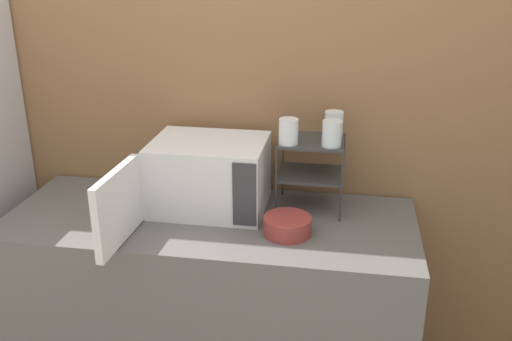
{
  "coord_description": "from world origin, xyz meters",
  "views": [
    {
      "loc": [
        0.56,
        -1.8,
        1.99
      ],
      "look_at": [
        0.2,
        0.38,
        1.13
      ],
      "focal_mm": 40.0,
      "sensor_mm": 36.0,
      "label": 1
    }
  ],
  "objects_px": {
    "microwave": "(205,176)",
    "dish_rack": "(311,159)",
    "glass_back_right": "(334,124)",
    "glass_front_right": "(332,134)",
    "glass_front_left": "(289,131)",
    "bowl": "(287,226)"
  },
  "relations": [
    {
      "from": "microwave",
      "to": "glass_back_right",
      "type": "relative_size",
      "value": 7.08
    },
    {
      "from": "bowl",
      "to": "glass_front_left",
      "type": "bearing_deg",
      "value": 96.95
    },
    {
      "from": "dish_rack",
      "to": "glass_front_right",
      "type": "distance_m",
      "value": 0.18
    },
    {
      "from": "dish_rack",
      "to": "glass_front_right",
      "type": "relative_size",
      "value": 2.95
    },
    {
      "from": "glass_front_right",
      "to": "bowl",
      "type": "relative_size",
      "value": 0.55
    },
    {
      "from": "glass_back_right",
      "to": "bowl",
      "type": "distance_m",
      "value": 0.51
    },
    {
      "from": "glass_back_right",
      "to": "bowl",
      "type": "height_order",
      "value": "glass_back_right"
    },
    {
      "from": "microwave",
      "to": "dish_rack",
      "type": "height_order",
      "value": "dish_rack"
    },
    {
      "from": "glass_front_left",
      "to": "glass_back_right",
      "type": "bearing_deg",
      "value": 38.68
    },
    {
      "from": "glass_back_right",
      "to": "glass_front_left",
      "type": "bearing_deg",
      "value": -141.32
    },
    {
      "from": "glass_front_right",
      "to": "glass_back_right",
      "type": "bearing_deg",
      "value": 89.02
    },
    {
      "from": "microwave",
      "to": "glass_front_left",
      "type": "bearing_deg",
      "value": 3.52
    },
    {
      "from": "bowl",
      "to": "microwave",
      "type": "bearing_deg",
      "value": 154.96
    },
    {
      "from": "glass_front_left",
      "to": "bowl",
      "type": "height_order",
      "value": "glass_front_left"
    },
    {
      "from": "glass_back_right",
      "to": "glass_front_right",
      "type": "distance_m",
      "value": 0.14
    },
    {
      "from": "microwave",
      "to": "glass_front_right",
      "type": "relative_size",
      "value": 7.08
    },
    {
      "from": "microwave",
      "to": "glass_back_right",
      "type": "height_order",
      "value": "glass_back_right"
    },
    {
      "from": "dish_rack",
      "to": "microwave",
      "type": "bearing_deg",
      "value": -168.73
    },
    {
      "from": "glass_front_right",
      "to": "bowl",
      "type": "distance_m",
      "value": 0.42
    },
    {
      "from": "microwave",
      "to": "glass_front_left",
      "type": "height_order",
      "value": "glass_front_left"
    },
    {
      "from": "glass_front_right",
      "to": "bowl",
      "type": "xyz_separation_m",
      "value": [
        -0.15,
        -0.2,
        -0.34
      ]
    },
    {
      "from": "glass_front_left",
      "to": "glass_front_right",
      "type": "bearing_deg",
      "value": 0.17
    }
  ]
}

